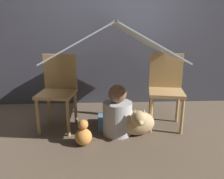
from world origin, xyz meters
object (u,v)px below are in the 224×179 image
chair_left (58,88)px  chair_right (166,87)px  person_front (117,114)px  dog (137,122)px

chair_left → chair_right: (1.28, -0.00, 0.00)m
person_front → chair_left: bearing=161.7°
chair_left → person_front: bearing=-10.8°
chair_left → person_front: chair_left is taller
chair_left → dog: chair_left is taller
chair_right → dog: size_ratio=2.15×
chair_right → person_front: 0.69m
person_front → dog: bearing=-15.3°
chair_right → person_front: size_ratio=1.52×
chair_left → person_front: (0.68, -0.23, -0.25)m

